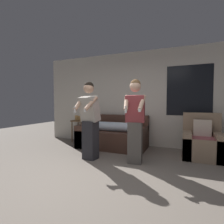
{
  "coord_description": "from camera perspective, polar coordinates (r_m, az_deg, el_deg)",
  "views": [
    {
      "loc": [
        1.08,
        -2.23,
        1.22
      ],
      "look_at": [
        -0.31,
        1.15,
        1.04
      ],
      "focal_mm": 28.0,
      "sensor_mm": 36.0,
      "label": 1
    }
  ],
  "objects": [
    {
      "name": "person_right",
      "position": [
        3.56,
        7.56,
        -2.6
      ],
      "size": [
        0.44,
        0.5,
        1.7
      ],
      "color": "#56514C",
      "rests_on": "ground_plane"
    },
    {
      "name": "couch",
      "position": [
        4.88,
        0.31,
        -7.75
      ],
      "size": [
        1.83,
        0.99,
        0.88
      ],
      "color": "#472D23",
      "rests_on": "ground_plane"
    },
    {
      "name": "wall_back",
      "position": [
        5.09,
        10.31,
        4.33
      ],
      "size": [
        6.35,
        0.07,
        2.7
      ],
      "color": "beige",
      "rests_on": "ground_plane"
    },
    {
      "name": "side_table",
      "position": [
        5.64,
        -10.53,
        -3.88
      ],
      "size": [
        0.43,
        0.42,
        0.84
      ],
      "color": "brown",
      "rests_on": "ground_plane"
    },
    {
      "name": "ground_plane",
      "position": [
        2.76,
        -3.42,
        -23.41
      ],
      "size": [
        14.0,
        14.0,
        0.0
      ],
      "primitive_type": "plane",
      "color": "slate"
    },
    {
      "name": "armchair",
      "position": [
        4.47,
        27.27,
        -8.84
      ],
      "size": [
        0.8,
        0.82,
        1.0
      ],
      "color": "#937A60",
      "rests_on": "ground_plane"
    },
    {
      "name": "person_left",
      "position": [
        3.81,
        -7.34,
        -2.52
      ],
      "size": [
        0.45,
        0.54,
        1.68
      ],
      "color": "#28282D",
      "rests_on": "ground_plane"
    }
  ]
}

